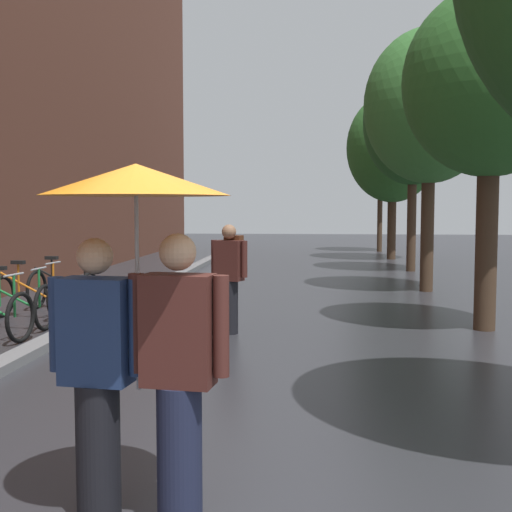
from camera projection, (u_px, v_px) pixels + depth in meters
kerb_strip at (147, 291)px, 13.88m from camera, size 0.30×36.00×0.12m
street_tree_1 at (491, 84)px, 9.60m from camera, size 2.56×2.56×5.06m
street_tree_2 at (430, 107)px, 14.05m from camera, size 2.81×2.81×5.65m
street_tree_3 at (413, 121)px, 18.43m from camera, size 2.81×2.81×6.04m
street_tree_4 at (393, 148)px, 22.66m from camera, size 3.18×3.18×5.76m
street_tree_5 at (381, 151)px, 26.54m from camera, size 2.65×2.65×5.44m
parked_bicycle_4 at (13, 305)px, 9.85m from camera, size 1.11×0.75×0.96m
parked_bicycle_5 at (30, 296)px, 10.85m from camera, size 1.16×0.83×0.96m
parked_bicycle_6 at (63, 289)px, 11.78m from camera, size 1.14×0.80×0.96m
couple_under_umbrella at (137, 291)px, 3.75m from camera, size 1.08×1.08×2.10m
pedestrian_walking_midground at (230, 275)px, 9.54m from camera, size 0.55×0.42×1.59m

